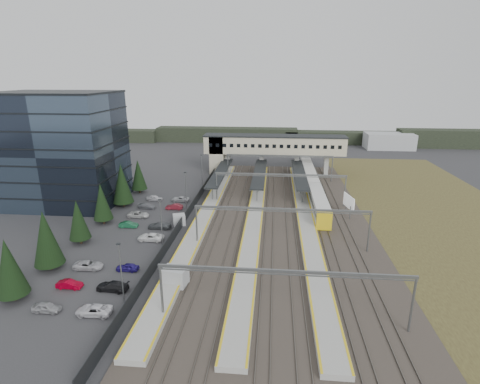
# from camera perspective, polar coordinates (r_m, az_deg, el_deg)

# --- Properties ---
(ground) EXTENTS (220.00, 220.00, 0.00)m
(ground) POSITION_cam_1_polar(r_m,az_deg,el_deg) (71.17, -3.64, -5.42)
(ground) COLOR #2B2B2D
(ground) RESTS_ON ground
(office_building) EXTENTS (24.30, 18.30, 24.30)m
(office_building) POSITION_cam_1_polar(r_m,az_deg,el_deg) (91.08, -25.67, 5.97)
(office_building) COLOR #303E4F
(office_building) RESTS_ON ground
(conifer_row) EXTENTS (4.42, 49.82, 9.50)m
(conifer_row) POSITION_cam_1_polar(r_m,az_deg,el_deg) (72.69, -21.62, -2.09)
(conifer_row) COLOR black
(conifer_row) RESTS_ON ground
(car_park) EXTENTS (10.54, 44.38, 1.28)m
(car_park) POSITION_cam_1_polar(r_m,az_deg,el_deg) (68.06, -15.66, -6.62)
(car_park) COLOR #97979B
(car_park) RESTS_ON ground
(lampposts) EXTENTS (0.50, 53.25, 8.07)m
(lampposts) POSITION_cam_1_polar(r_m,az_deg,el_deg) (72.40, -9.82, -1.58)
(lampposts) COLOR slate
(lampposts) RESTS_ON ground
(fence) EXTENTS (0.08, 90.00, 2.00)m
(fence) POSITION_cam_1_polar(r_m,az_deg,el_deg) (76.57, -7.90, -3.07)
(fence) COLOR #26282B
(fence) RESTS_ON ground
(relay_cabin_near) EXTENTS (3.54, 2.84, 2.67)m
(relay_cabin_near) POSITION_cam_1_polar(r_m,az_deg,el_deg) (52.81, -9.84, -12.65)
(relay_cabin_near) COLOR #A3A6A9
(relay_cabin_near) RESTS_ON ground
(relay_cabin_far) EXTENTS (2.77, 2.53, 2.08)m
(relay_cabin_far) POSITION_cam_1_polar(r_m,az_deg,el_deg) (72.84, -9.26, -4.19)
(relay_cabin_far) COLOR #A3A6A9
(relay_cabin_far) RESTS_ON ground
(rail_corridor) EXTENTS (34.00, 90.00, 0.92)m
(rail_corridor) POSITION_cam_1_polar(r_m,az_deg,el_deg) (74.92, 4.04, -3.99)
(rail_corridor) COLOR #312C26
(rail_corridor) RESTS_ON ground
(canopies) EXTENTS (23.10, 30.00, 3.28)m
(canopies) POSITION_cam_1_polar(r_m,az_deg,el_deg) (94.84, 3.01, 2.94)
(canopies) COLOR black
(canopies) RESTS_ON ground
(footbridge) EXTENTS (40.40, 6.40, 11.20)m
(footbridge) POSITION_cam_1_polar(r_m,az_deg,el_deg) (108.60, 3.75, 6.94)
(footbridge) COLOR #B7AD93
(footbridge) RESTS_ON ground
(gantries) EXTENTS (28.40, 62.28, 7.17)m
(gantries) POSITION_cam_1_polar(r_m,az_deg,el_deg) (71.14, 6.24, -0.35)
(gantries) COLOR slate
(gantries) RESTS_ON ground
(train) EXTENTS (2.84, 59.25, 3.57)m
(train) POSITION_cam_1_polar(r_m,az_deg,el_deg) (97.85, 10.68, 1.96)
(train) COLOR silver
(train) RESTS_ON ground
(billboard) EXTENTS (1.25, 5.21, 4.37)m
(billboard) POSITION_cam_1_polar(r_m,az_deg,el_deg) (78.93, 16.24, -1.54)
(billboard) COLOR slate
(billboard) RESTS_ON ground
(scrub_east) EXTENTS (34.00, 120.00, 0.06)m
(scrub_east) POSITION_cam_1_polar(r_m,az_deg,el_deg) (82.55, 29.70, -4.48)
(scrub_east) COLOR #41381E
(scrub_east) RESTS_ON ground
(treeline_far) EXTENTS (170.00, 19.00, 7.00)m
(treeline_far) POSITION_cam_1_polar(r_m,az_deg,el_deg) (159.52, 10.12, 8.25)
(treeline_far) COLOR black
(treeline_far) RESTS_ON ground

